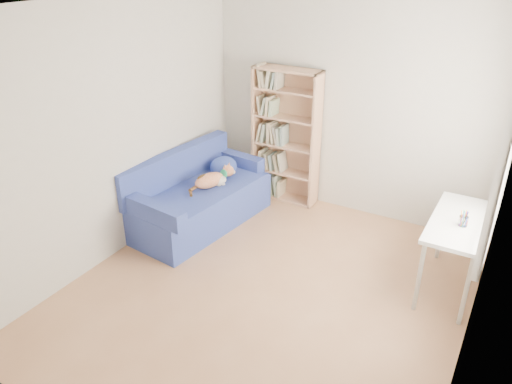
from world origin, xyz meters
TOP-DOWN VIEW (x-y plane):
  - ground at (0.00, 0.00)m, footprint 4.00×4.00m
  - room_shell at (0.10, 0.03)m, footprint 3.54×4.04m
  - sofa at (-1.36, 0.77)m, footprint 1.02×1.83m
  - bookshelf at (-0.76, 1.85)m, footprint 0.85×0.26m
  - desk at (1.48, 0.92)m, footprint 0.49×1.07m
  - pen_cup at (1.52, 0.82)m, footprint 0.08×0.08m

SIDE VIEW (x-z plane):
  - ground at x=0.00m, z-range 0.00..0.00m
  - sofa at x=-1.36m, z-range -0.11..0.75m
  - desk at x=1.48m, z-range 0.29..1.04m
  - bookshelf at x=-0.76m, z-range -0.06..1.63m
  - pen_cup at x=1.52m, z-range 0.73..0.88m
  - room_shell at x=0.10m, z-range 0.33..2.95m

